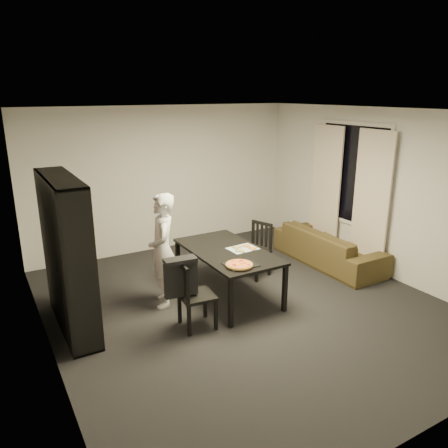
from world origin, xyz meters
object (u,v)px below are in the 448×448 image
chair_left (191,291)px  baking_tray (241,265)px  chair_right (258,245)px  sofa (329,247)px  dining_table (228,254)px  bookshelf (67,255)px  pepperoni_pizza (239,265)px  person (163,251)px

chair_left → baking_tray: size_ratio=2.19×
chair_right → sofa: chair_right is taller
dining_table → chair_left: bearing=-146.9°
bookshelf → dining_table: size_ratio=1.14×
bookshelf → chair_left: size_ratio=2.17×
chair_right → pepperoni_pizza: size_ratio=2.45×
baking_tray → pepperoni_pizza: bearing=-143.8°
bookshelf → sofa: bearing=-0.2°
dining_table → sofa: 2.15m
sofa → chair_right: bearing=80.9°
chair_right → baking_tray: size_ratio=2.14×
pepperoni_pizza → chair_left: bearing=176.4°
bookshelf → chair_right: 2.94m
chair_left → sofa: 3.06m
chair_right → sofa: (1.31, -0.21, -0.19)m
dining_table → person: person is taller
dining_table → chair_right: 0.92m
chair_left → baking_tray: 0.74m
sofa → bookshelf: bearing=89.8°
bookshelf → pepperoni_pizza: bearing=-22.9°
baking_tray → chair_right: bearing=46.2°
dining_table → chair_right: bearing=27.4°
bookshelf → chair_left: 1.54m
dining_table → sofa: size_ratio=0.81×
person → chair_right: bearing=116.3°
bookshelf → pepperoni_pizza: 2.10m
pepperoni_pizza → sofa: (2.29, 0.80, -0.42)m
chair_right → sofa: 1.34m
sofa → pepperoni_pizza: bearing=109.2°
baking_tray → sofa: size_ratio=0.20×
chair_left → sofa: chair_left is taller
chair_right → person: size_ratio=0.55×
bookshelf → chair_left: bearing=-31.6°
bookshelf → sofa: (4.21, -0.01, -0.65)m
dining_table → chair_left: chair_left is taller
baking_tray → sofa: baking_tray is taller
chair_left → sofa: size_ratio=0.43×
person → baking_tray: 1.08m
baking_tray → person: bearing=134.1°
bookshelf → person: 1.23m
dining_table → pepperoni_pizza: bearing=-106.6°
pepperoni_pizza → sofa: 2.46m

